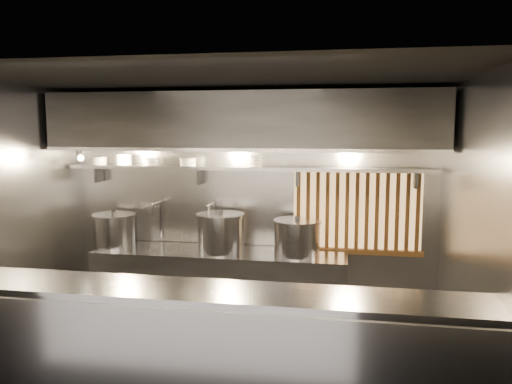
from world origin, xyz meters
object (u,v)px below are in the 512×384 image
(heat_lamp, at_px, (79,153))
(stock_pot_mid, at_px, (221,233))
(stock_pot_left, at_px, (114,230))
(stock_pot_right, at_px, (297,237))
(pendant_bulb, at_px, (237,162))

(heat_lamp, bearing_deg, stock_pot_mid, 8.43)
(stock_pot_left, height_order, stock_pot_right, stock_pot_right)
(heat_lamp, relative_size, stock_pot_right, 0.48)
(heat_lamp, bearing_deg, stock_pot_right, 5.46)
(stock_pot_left, height_order, stock_pot_mid, stock_pot_mid)
(heat_lamp, xyz_separation_m, stock_pot_left, (0.26, 0.28, -0.96))
(pendant_bulb, height_order, stock_pot_right, pendant_bulb)
(stock_pot_mid, bearing_deg, pendant_bulb, 31.94)
(heat_lamp, distance_m, pendant_bulb, 1.83)
(stock_pot_mid, height_order, stock_pot_right, stock_pot_mid)
(stock_pot_mid, bearing_deg, stock_pot_left, 178.20)
(heat_lamp, bearing_deg, stock_pot_left, 47.19)
(heat_lamp, relative_size, pendant_bulb, 1.87)
(heat_lamp, xyz_separation_m, stock_pot_mid, (1.62, 0.24, -0.94))
(pendant_bulb, relative_size, stock_pot_right, 0.26)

